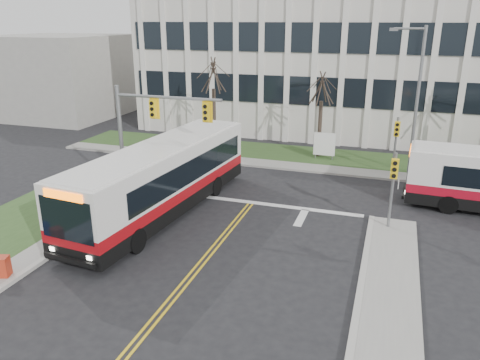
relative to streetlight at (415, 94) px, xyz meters
name	(u,v)px	position (x,y,z in m)	size (l,w,h in m)	color
ground	(191,276)	(-8.03, -16.20, -5.19)	(120.00, 120.00, 0.00)	black
sidewalk_cross	(356,173)	(-3.03, -1.00, -5.12)	(44.00, 1.60, 0.14)	#9E9B93
building_lawn	(360,161)	(-3.03, 1.80, -5.13)	(44.00, 5.00, 0.12)	#304C20
office_building	(377,61)	(-3.03, 13.80, 0.81)	(40.00, 16.00, 12.00)	silver
building_annex	(61,76)	(-34.03, 9.80, -1.19)	(12.00, 12.00, 8.00)	#9E9B93
mast_arm_signal	(147,123)	(-13.65, -9.04, -0.94)	(6.11, 0.38, 6.20)	slate
signal_pole_near	(393,180)	(-0.83, -9.30, -2.69)	(0.34, 0.39, 3.80)	slate
signal_pole_far	(396,138)	(-0.83, -0.80, -2.69)	(0.34, 0.39, 3.80)	slate
streetlight	(415,94)	(0.00, 0.00, 0.00)	(2.15, 0.25, 9.20)	slate
directory_sign	(324,145)	(-5.53, 1.30, -4.02)	(1.50, 0.12, 2.00)	slate
tree_left	(213,77)	(-14.03, 1.80, 0.32)	(1.80, 1.80, 7.70)	#42352B
tree_mid	(322,90)	(-6.03, 2.00, -0.31)	(1.80, 1.80, 6.82)	#42352B
bus_main	(162,180)	(-11.96, -10.76, -3.42)	(2.88, 13.31, 3.55)	silver
newspaper_box_red	(3,268)	(-14.83, -18.63, -4.72)	(0.50, 0.45, 0.95)	#AC2C16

